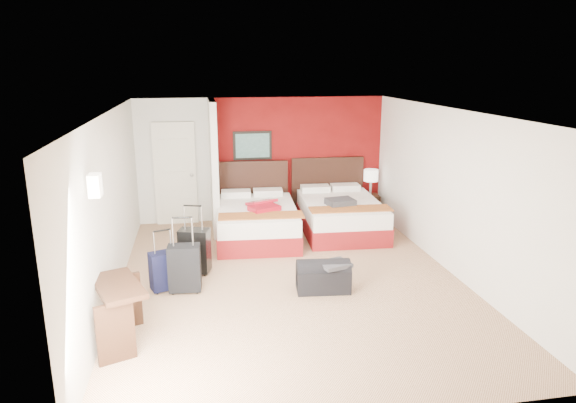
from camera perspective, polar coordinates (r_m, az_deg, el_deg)
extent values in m
plane|color=tan|center=(7.85, 0.30, -8.61)|extent=(6.50, 6.50, 0.00)
cube|color=silver|center=(10.58, -2.87, 4.67)|extent=(5.00, 0.04, 2.50)
cube|color=silver|center=(7.42, -19.04, -0.62)|extent=(0.04, 6.50, 2.50)
cube|color=black|center=(10.44, -3.95, 6.19)|extent=(0.78, 0.03, 0.58)
cube|color=white|center=(5.81, -20.56, 1.69)|extent=(0.12, 0.20, 0.24)
cube|color=maroon|center=(10.67, 1.15, 4.78)|extent=(3.50, 0.04, 2.50)
cube|color=silver|center=(9.87, -8.18, 3.79)|extent=(0.12, 1.20, 2.50)
cube|color=silver|center=(10.50, -12.35, 3.01)|extent=(0.82, 0.06, 2.05)
cube|color=silver|center=(9.52, -3.43, -2.36)|extent=(1.57, 2.14, 0.61)
cube|color=white|center=(9.95, 5.84, -1.63)|extent=(1.54, 2.13, 0.62)
cube|color=#AA0E20|center=(9.34, -2.78, -0.45)|extent=(0.76, 0.85, 0.09)
cube|color=#3B3C41|center=(9.54, 5.81, -0.06)|extent=(0.54, 0.46, 0.12)
cube|color=black|center=(10.96, 9.02, -0.52)|extent=(0.38, 0.38, 0.49)
cylinder|color=silver|center=(10.83, 9.13, 2.10)|extent=(0.38, 0.38, 0.53)
cube|color=black|center=(8.09, -10.26, -5.54)|extent=(0.51, 0.40, 0.67)
cube|color=black|center=(7.48, -11.35, -7.40)|extent=(0.46, 0.31, 0.66)
cube|color=black|center=(7.61, -13.49, -7.61)|extent=(0.45, 0.36, 0.54)
cube|color=black|center=(7.44, 3.91, -8.42)|extent=(0.79, 0.47, 0.38)
cube|color=#3A393F|center=(7.35, 5.17, -6.91)|extent=(0.49, 0.45, 0.05)
cube|color=black|center=(6.33, -18.06, -11.73)|extent=(0.75, 1.00, 0.75)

